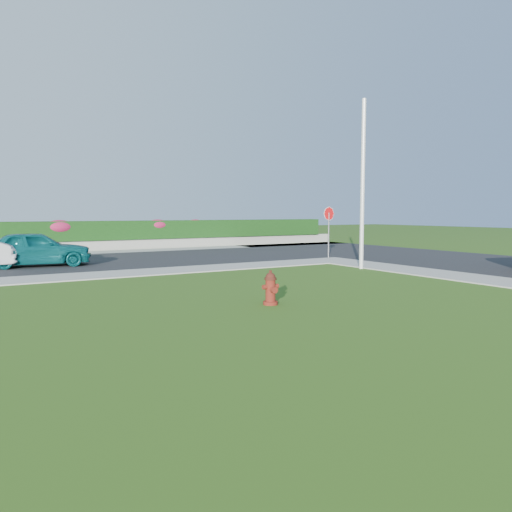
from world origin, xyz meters
TOP-DOWN VIEW (x-y plane):
  - ground at (0.00, 0.00)m, footprint 120.00×120.00m
  - street_right at (12.00, 4.00)m, footprint 8.00×32.00m
  - street_far at (-5.00, 14.00)m, footprint 26.00×8.00m
  - sidewalk_far at (-6.00, 9.00)m, footprint 24.00×2.00m
  - curb_corner at (7.00, 9.00)m, footprint 2.00×2.00m
  - sidewalk_beyond at (-1.00, 19.00)m, footprint 34.00×2.00m
  - retaining_wall at (-1.00, 20.50)m, footprint 34.00×0.40m
  - hedge at (-1.00, 20.60)m, footprint 32.00×0.90m
  - fire_hydrant at (-1.25, 1.36)m, footprint 0.42×0.39m
  - sedan_teal at (-4.87, 12.98)m, footprint 4.31×2.11m
  - utility_pole at (5.89, 5.92)m, footprint 0.16×0.16m
  - stop_sign at (7.64, 10.05)m, footprint 0.67×0.09m
  - flower_clump_d at (-2.70, 20.50)m, footprint 1.53×0.98m
  - flower_clump_e at (2.94, 20.50)m, footprint 1.32×0.85m
  - flower_clump_f at (5.43, 20.50)m, footprint 1.02×0.66m

SIDE VIEW (x-z plane):
  - ground at x=0.00m, z-range 0.00..0.00m
  - street_right at x=12.00m, z-range 0.00..0.04m
  - street_far at x=-5.00m, z-range 0.00..0.04m
  - sidewalk_far at x=-6.00m, z-range 0.00..0.04m
  - curb_corner at x=7.00m, z-range 0.00..0.04m
  - sidewalk_beyond at x=-1.00m, z-range 0.00..0.04m
  - retaining_wall at x=-1.00m, z-range 0.00..0.60m
  - fire_hydrant at x=-1.25m, z-range -0.02..0.80m
  - sedan_teal at x=-4.87m, z-range 0.04..1.45m
  - hedge at x=-1.00m, z-range 0.60..1.70m
  - flower_clump_d at x=-2.70m, z-range 1.02..1.78m
  - flower_clump_e at x=2.94m, z-range 1.11..1.77m
  - flower_clump_f at x=5.43m, z-range 1.24..1.75m
  - stop_sign at x=7.64m, z-range 0.59..3.06m
  - utility_pole at x=5.89m, z-range 0.00..6.49m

